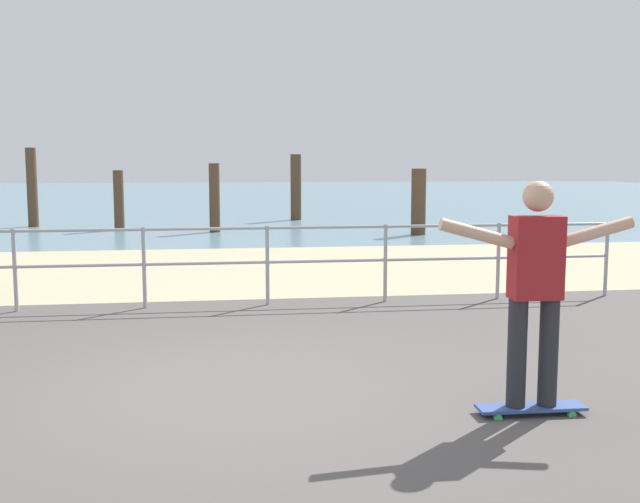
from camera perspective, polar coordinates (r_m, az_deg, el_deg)
The scene contains 11 objects.
ground_plane at distance 5.30m, azimuth -8.13°, elevation -13.88°, with size 24.00×10.00×0.04m, color #514C49.
beach_strip at distance 13.09m, azimuth -8.12°, elevation -1.39°, with size 24.00×6.00×0.04m, color tan.
sea_surface at distance 41.00m, azimuth -8.12°, elevation 4.22°, with size 72.00×50.00×0.04m, color slate.
railing_fence at distance 9.67m, azimuth -13.28°, elevation -0.27°, with size 12.51×0.05×1.05m.
skateboard at distance 5.83m, azimuth 15.77°, elevation -11.39°, with size 0.80×0.22×0.08m.
skateboarder at distance 5.61m, azimuth 16.08°, elevation -2.14°, with size 1.45×0.22×1.65m.
groyne_post_0 at distance 22.71m, azimuth -21.09°, elevation 4.56°, with size 0.29×0.29×2.25m, color #513826.
groyne_post_1 at distance 20.87m, azimuth -15.08°, elevation 3.76°, with size 0.27×0.27×1.63m, color #513826.
groyne_post_2 at distance 19.81m, azimuth -8.04°, elevation 4.05°, with size 0.28×0.28×1.82m, color #513826.
groyne_post_3 at distance 23.69m, azimuth -1.85°, elevation 4.89°, with size 0.34×0.34×2.09m, color #513826.
groyne_post_4 at distance 19.09m, azimuth 7.52°, elevation 3.75°, with size 0.37×0.37×1.69m, color #513826.
Camera 1 is at (0.03, -5.95, 1.87)m, focal length 42.00 mm.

